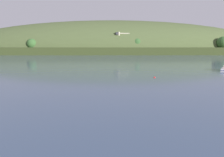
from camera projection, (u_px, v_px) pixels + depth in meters
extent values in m
cube|color=#35401E|center=(130.00, 51.00, 197.21)|extent=(415.15, 59.74, 5.82)
ellipsoid|color=#4C5B33|center=(112.00, 53.00, 218.44)|extent=(332.14, 76.64, 63.15)
sphere|color=#38602D|center=(32.00, 44.00, 185.33)|extent=(8.68, 8.68, 8.68)
sphere|color=#38602D|center=(137.00, 43.00, 186.25)|extent=(9.93, 9.93, 9.93)
sphere|color=#38602D|center=(223.00, 43.00, 187.01)|extent=(10.90, 10.90, 10.90)
cube|color=#4C4C51|center=(119.00, 53.00, 186.35)|extent=(4.20, 4.20, 2.00)
cylinder|color=#BCB293|center=(119.00, 42.00, 184.95)|extent=(1.68, 1.68, 16.82)
cylinder|color=#BCB293|center=(124.00, 33.00, 184.52)|extent=(10.23, 2.39, 0.93)
cube|color=#333338|center=(117.00, 33.00, 183.61)|extent=(1.96, 2.57, 2.02)
sphere|color=red|center=(155.00, 78.00, 51.07)|extent=(0.47, 0.47, 0.47)
cylinder|color=black|center=(155.00, 76.00, 51.03)|extent=(0.04, 0.04, 0.08)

